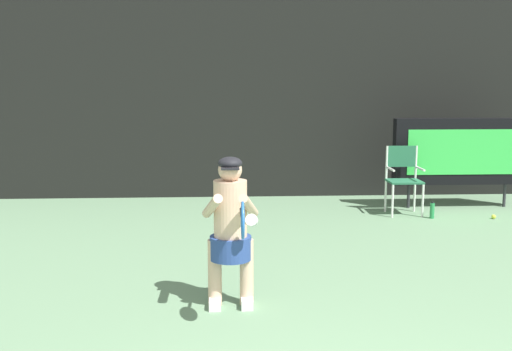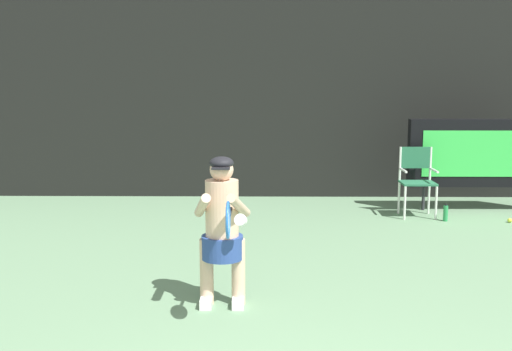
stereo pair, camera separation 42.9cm
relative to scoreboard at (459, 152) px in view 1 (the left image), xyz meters
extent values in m
cube|color=black|center=(-3.10, 1.18, 0.85)|extent=(18.00, 0.12, 3.60)
cube|color=black|center=(0.00, 0.00, 0.00)|extent=(2.20, 0.20, 1.10)
cube|color=green|center=(0.00, -0.10, 0.00)|extent=(1.80, 0.01, 0.75)
cylinder|color=#2D2D33|center=(-0.82, 0.00, -0.75)|extent=(0.05, 0.05, 0.40)
cylinder|color=#2D2D33|center=(0.83, 0.00, -0.75)|extent=(0.05, 0.05, 0.40)
cylinder|color=white|center=(-1.30, -0.69, -0.69)|extent=(0.04, 0.04, 0.52)
cylinder|color=white|center=(-0.82, -0.69, -0.69)|extent=(0.04, 0.04, 0.52)
cylinder|color=white|center=(-1.30, -0.29, -0.69)|extent=(0.04, 0.04, 0.52)
cylinder|color=white|center=(-0.82, -0.29, -0.69)|extent=(0.04, 0.04, 0.52)
cube|color=#256344|center=(-1.06, -0.49, -0.41)|extent=(0.52, 0.44, 0.03)
cylinder|color=white|center=(-1.30, -0.29, -0.15)|extent=(0.04, 0.04, 0.56)
cylinder|color=white|center=(-0.82, -0.29, -0.15)|extent=(0.04, 0.04, 0.56)
cube|color=#256344|center=(-1.06, -0.29, -0.04)|extent=(0.48, 0.02, 0.34)
cylinder|color=white|center=(-1.30, -0.49, -0.21)|extent=(0.04, 0.44, 0.04)
cylinder|color=white|center=(-0.82, -0.49, -0.21)|extent=(0.04, 0.44, 0.04)
cylinder|color=#288D4B|center=(-0.70, -0.79, -0.83)|extent=(0.07, 0.07, 0.24)
cylinder|color=black|center=(-0.70, -0.79, -0.69)|extent=(0.03, 0.03, 0.03)
cube|color=white|center=(-4.00, -4.28, -0.90)|extent=(0.11, 0.26, 0.09)
cube|color=white|center=(-3.70, -4.28, -0.90)|extent=(0.11, 0.26, 0.09)
cylinder|color=#DBB293|center=(-4.00, -4.23, -0.63)|extent=(0.13, 0.13, 0.64)
cylinder|color=#DBB293|center=(-3.70, -4.23, -0.63)|extent=(0.13, 0.13, 0.64)
cylinder|color=navy|center=(-3.85, -4.23, -0.39)|extent=(0.39, 0.39, 0.22)
cylinder|color=#DBB293|center=(-3.85, -4.23, -0.03)|extent=(0.31, 0.31, 0.56)
sphere|color=#DBB293|center=(-3.85, -4.23, 0.35)|extent=(0.22, 0.22, 0.22)
ellipsoid|color=black|center=(-3.85, -4.23, 0.41)|extent=(0.22, 0.22, 0.12)
cube|color=black|center=(-3.85, -4.33, 0.37)|extent=(0.17, 0.12, 0.02)
cylinder|color=#DBB293|center=(-4.01, -4.40, 0.04)|extent=(0.21, 0.51, 0.31)
cylinder|color=#DBB293|center=(-3.68, -4.40, 0.04)|extent=(0.21, 0.51, 0.31)
cylinder|color=white|center=(-3.66, -4.52, -0.06)|extent=(0.13, 0.12, 0.12)
cylinder|color=black|center=(-3.75, -4.56, 0.02)|extent=(0.03, 0.28, 0.03)
torus|color=blue|center=(-3.75, -4.87, 0.02)|extent=(0.02, 0.31, 0.31)
ellipsoid|color=silver|center=(-3.75, -4.87, 0.02)|extent=(0.01, 0.26, 0.26)
sphere|color=#CCDB3D|center=(0.24, -0.87, -0.91)|extent=(0.07, 0.07, 0.07)
camera|label=1|loc=(-3.89, -9.58, 1.14)|focal=41.46mm
camera|label=2|loc=(-3.46, -9.59, 1.14)|focal=41.46mm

